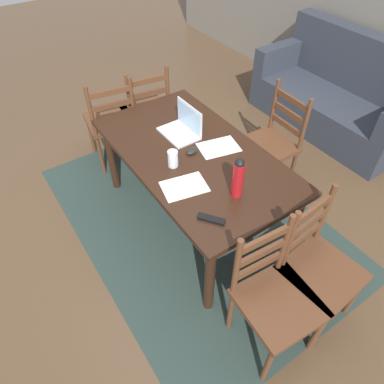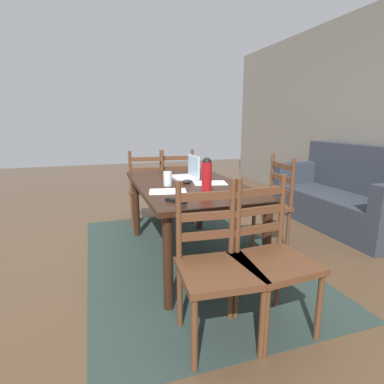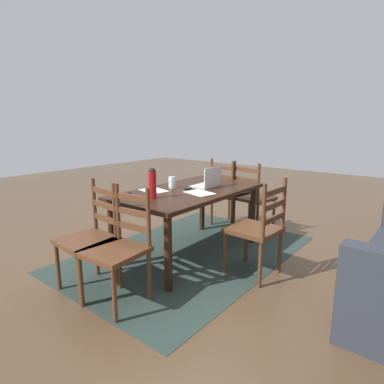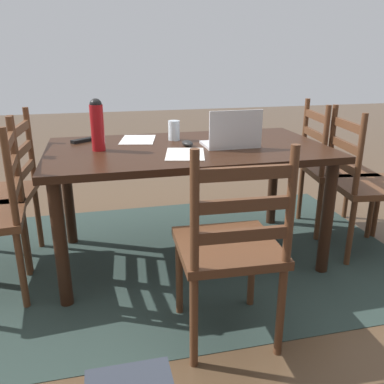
{
  "view_description": "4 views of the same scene",
  "coord_description": "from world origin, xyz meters",
  "views": [
    {
      "loc": [
        1.7,
        -1.16,
        2.35
      ],
      "look_at": [
        0.12,
        -0.1,
        0.47
      ],
      "focal_mm": 32.79,
      "sensor_mm": 36.0,
      "label": 1
    },
    {
      "loc": [
        2.63,
        -0.83,
        1.29
      ],
      "look_at": [
        0.04,
        0.02,
        0.66
      ],
      "focal_mm": 28.76,
      "sensor_mm": 36.0,
      "label": 2
    },
    {
      "loc": [
        2.65,
        2.16,
        1.46
      ],
      "look_at": [
        -0.14,
        -0.06,
        0.67
      ],
      "focal_mm": 30.33,
      "sensor_mm": 36.0,
      "label": 3
    },
    {
      "loc": [
        0.53,
        2.34,
        1.27
      ],
      "look_at": [
        0.0,
        0.12,
        0.48
      ],
      "focal_mm": 38.03,
      "sensor_mm": 36.0,
      "label": 4
    }
  ],
  "objects": [
    {
      "name": "chair_far_head",
      "position": [
        0.0,
        0.83,
        0.46
      ],
      "size": [
        0.46,
        0.46,
        0.95
      ],
      "color": "#56331E",
      "rests_on": "ground"
    },
    {
      "name": "paper_stack_left",
      "position": [
        0.06,
        0.19,
        0.73
      ],
      "size": [
        0.27,
        0.34,
        0.0
      ],
      "primitive_type": "cube",
      "rotation": [
        0.0,
        0.0,
        -0.23
      ],
      "color": "white",
      "rests_on": "dining_table"
    },
    {
      "name": "paper_stack_right",
      "position": [
        0.27,
        -0.26,
        0.73
      ],
      "size": [
        0.27,
        0.33,
        0.0
      ],
      "primitive_type": "cube",
      "rotation": [
        0.0,
        0.0,
        -0.22
      ],
      "color": "white",
      "rests_on": "dining_table"
    },
    {
      "name": "chair_left_far",
      "position": [
        -1.12,
        0.18,
        0.46
      ],
      "size": [
        0.49,
        0.49,
        0.95
      ],
      "color": "#56331E",
      "rests_on": "ground"
    },
    {
      "name": "dining_table",
      "position": [
        0.0,
        0.0,
        0.65
      ],
      "size": [
        1.66,
        0.92,
        0.73
      ],
      "color": "black",
      "rests_on": "ground"
    },
    {
      "name": "water_bottle",
      "position": [
        0.52,
        -0.02,
        0.89
      ],
      "size": [
        0.08,
        0.08,
        0.3
      ],
      "color": "#A81419",
      "rests_on": "dining_table"
    },
    {
      "name": "laptop",
      "position": [
        -0.25,
        0.08,
        0.79
      ],
      "size": [
        0.32,
        0.23,
        0.23
      ],
      "color": "silver",
      "rests_on": "dining_table"
    },
    {
      "name": "chair_right_near",
      "position": [
        1.12,
        -0.18,
        0.46
      ],
      "size": [
        0.47,
        0.47,
        0.95
      ],
      "color": "#56331E",
      "rests_on": "ground"
    },
    {
      "name": "computer_mouse",
      "position": [
        0.0,
        -0.01,
        0.75
      ],
      "size": [
        0.07,
        0.11,
        0.03
      ],
      "primitive_type": "ellipsoid",
      "rotation": [
        0.0,
        0.0,
        0.14
      ],
      "color": "black",
      "rests_on": "dining_table"
    },
    {
      "name": "drinking_glass",
      "position": [
        0.05,
        -0.2,
        0.8
      ],
      "size": [
        0.07,
        0.07,
        0.13
      ],
      "primitive_type": "cylinder",
      "color": "silver",
      "rests_on": "dining_table"
    },
    {
      "name": "chair_left_near",
      "position": [
        -1.12,
        -0.19,
        0.46
      ],
      "size": [
        0.5,
        0.5,
        0.95
      ],
      "color": "#56331E",
      "rests_on": "ground"
    },
    {
      "name": "ground_plane",
      "position": [
        0.0,
        0.0,
        0.0
      ],
      "size": [
        14.0,
        14.0,
        0.0
      ],
      "primitive_type": "plane",
      "color": "brown"
    },
    {
      "name": "area_rug",
      "position": [
        0.0,
        0.0,
        0.0
      ],
      "size": [
        2.73,
        1.86,
        0.01
      ],
      "primitive_type": "cube",
      "color": "#283833",
      "rests_on": "ground"
    },
    {
      "name": "tv_remote",
      "position": [
        0.61,
        -0.28,
        0.74
      ],
      "size": [
        0.16,
        0.14,
        0.02
      ],
      "primitive_type": "cube",
      "rotation": [
        0.0,
        0.0,
        2.2
      ],
      "color": "black",
      "rests_on": "dining_table"
    }
  ]
}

